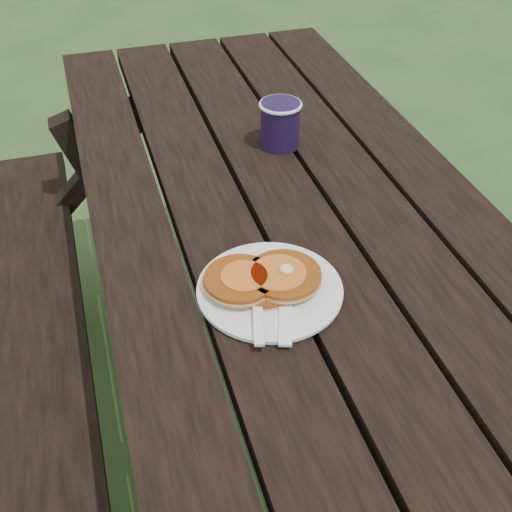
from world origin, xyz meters
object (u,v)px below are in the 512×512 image
object	(u,v)px
plate	(270,290)
coffee_cup	(280,122)
picnic_table	(288,349)
pancake_stack	(263,279)

from	to	relation	value
plate	coffee_cup	world-z (taller)	coffee_cup
picnic_table	pancake_stack	size ratio (longest dim) A/B	9.52
plate	pancake_stack	distance (m)	0.02
picnic_table	coffee_cup	bearing A→B (deg)	78.21
plate	pancake_stack	size ratio (longest dim) A/B	1.22
coffee_cup	plate	bearing A→B (deg)	-110.27
picnic_table	plate	xyz separation A→B (m)	(-0.11, -0.20, 0.39)
picnic_table	pancake_stack	world-z (taller)	pancake_stack
plate	pancake_stack	world-z (taller)	pancake_stack
picnic_table	pancake_stack	xyz separation A→B (m)	(-0.12, -0.19, 0.41)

